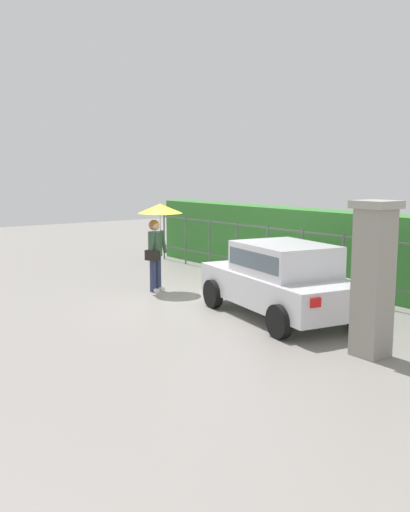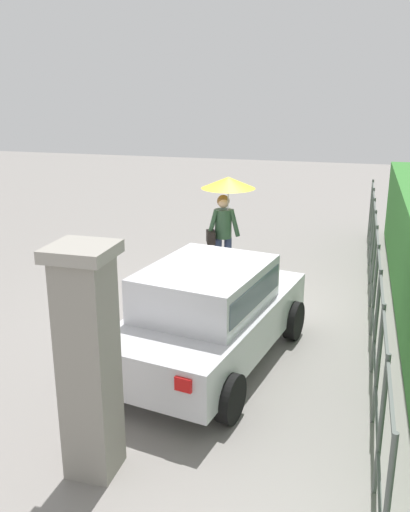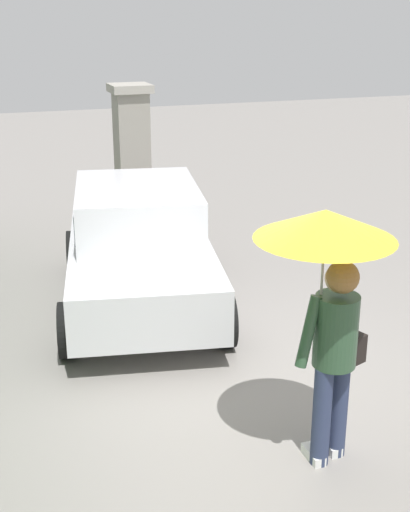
% 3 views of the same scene
% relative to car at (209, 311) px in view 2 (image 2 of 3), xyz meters
% --- Properties ---
extents(ground_plane, '(40.00, 40.00, 0.00)m').
position_rel_car_xyz_m(ground_plane, '(-2.06, -0.41, -0.80)').
color(ground_plane, gray).
extents(car, '(3.94, 2.39, 1.48)m').
position_rel_car_xyz_m(car, '(0.00, 0.00, 0.00)').
color(car, silver).
rests_on(car, ground).
extents(pedestrian, '(1.06, 1.06, 2.10)m').
position_rel_car_xyz_m(pedestrian, '(-3.56, -0.61, 0.80)').
color(pedestrian, '#2D3856').
rests_on(pedestrian, ground).
extents(gate_pillar, '(0.60, 0.60, 2.42)m').
position_rel_car_xyz_m(gate_pillar, '(2.54, -0.54, 0.44)').
color(gate_pillar, gray).
rests_on(gate_pillar, ground).
extents(fence_section, '(11.18, 0.05, 1.50)m').
position_rel_car_xyz_m(fence_section, '(-2.20, 2.24, 0.02)').
color(fence_section, '#59605B').
rests_on(fence_section, ground).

